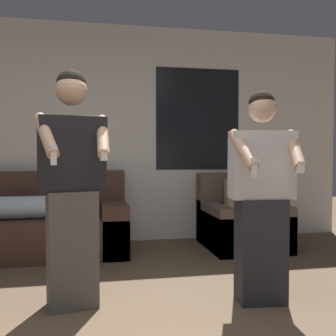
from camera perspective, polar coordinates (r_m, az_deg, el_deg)
name	(u,v)px	position (r m, az deg, el deg)	size (l,w,h in m)	color
wall_back	(107,134)	(4.97, -8.91, 4.95)	(6.29, 0.07, 2.70)	silver
couch	(47,225)	(4.58, -17.21, -7.97)	(1.75, 0.90, 0.90)	#472D23
armchair	(241,222)	(4.78, 10.59, -7.73)	(0.87, 0.95, 0.86)	brown
person_left	(72,189)	(2.89, -13.76, -2.93)	(0.52, 0.55, 1.70)	#56514C
person_right	(261,198)	(3.00, 13.41, -4.25)	(0.52, 0.48, 1.57)	#28282D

